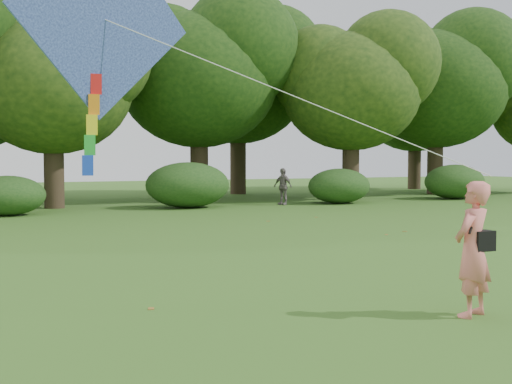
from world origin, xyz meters
name	(u,v)px	position (x,y,z in m)	size (l,w,h in m)	color
ground	(406,304)	(0.00, 0.00, 0.00)	(100.00, 100.00, 0.00)	#265114
man_kite_flyer	(473,249)	(0.33, -0.90, 0.87)	(0.63, 0.42, 1.74)	#EA776E
bystander_right	(283,186)	(7.29, 17.69, 0.80)	(0.94, 0.39, 1.61)	slate
crossbody_bag	(481,240)	(0.45, -0.93, 0.98)	(0.43, 0.20, 0.70)	black
flying_kite	(104,22)	(-3.87, 1.23, 3.76)	(5.70, 2.59, 3.29)	#296BB3
tree_line	(125,82)	(1.67, 22.88, 5.60)	(54.70, 15.30, 9.48)	#3A2D1E
shrub_band	(98,189)	(-0.72, 17.60, 0.86)	(39.15, 3.22, 1.88)	#264919
fallen_leaves	(345,256)	(1.66, 4.10, 0.01)	(10.88, 15.92, 0.01)	brown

